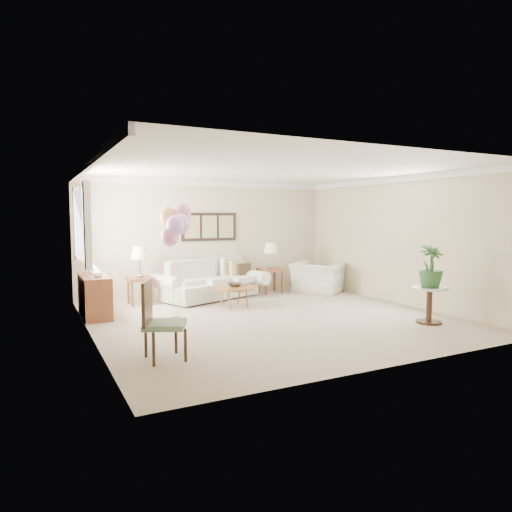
# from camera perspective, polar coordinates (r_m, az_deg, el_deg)

# --- Properties ---
(ground_plane) EXTENTS (6.00, 6.00, 0.00)m
(ground_plane) POSITION_cam_1_polar(r_m,az_deg,el_deg) (8.18, 1.72, -7.69)
(ground_plane) COLOR tan
(room_shell) EXTENTS (6.04, 6.04, 2.60)m
(room_shell) POSITION_cam_1_polar(r_m,az_deg,el_deg) (8.01, 0.74, 3.79)
(room_shell) COLOR beige
(room_shell) RESTS_ON ground
(wall_art_triptych) EXTENTS (1.35, 0.06, 0.65)m
(wall_art_triptych) POSITION_cam_1_polar(r_m,az_deg,el_deg) (10.68, -5.87, 3.65)
(wall_art_triptych) COLOR black
(wall_art_triptych) RESTS_ON ground
(sofa) EXTENTS (2.58, 1.54, 0.85)m
(sofa) POSITION_cam_1_polar(r_m,az_deg,el_deg) (9.99, -5.73, -3.43)
(sofa) COLOR white
(sofa) RESTS_ON ground
(end_table_left) EXTENTS (0.51, 0.46, 0.56)m
(end_table_left) POSITION_cam_1_polar(r_m,az_deg,el_deg) (9.60, -14.26, -3.12)
(end_table_left) COLOR brown
(end_table_left) RESTS_ON ground
(end_table_right) EXTENTS (0.54, 0.49, 0.58)m
(end_table_right) POSITION_cam_1_polar(r_m,az_deg,el_deg) (10.69, 1.84, -2.02)
(end_table_right) COLOR brown
(end_table_right) RESTS_ON ground
(lamp_left) EXTENTS (0.36, 0.36, 0.63)m
(lamp_left) POSITION_cam_1_polar(r_m,az_deg,el_deg) (9.54, -14.34, 0.29)
(lamp_left) COLOR gray
(lamp_left) RESTS_ON end_table_left
(lamp_right) EXTENTS (0.33, 0.33, 0.59)m
(lamp_right) POSITION_cam_1_polar(r_m,az_deg,el_deg) (10.64, 1.85, 0.89)
(lamp_right) COLOR gray
(lamp_right) RESTS_ON end_table_right
(coffee_table) EXTENTS (0.79, 0.79, 0.40)m
(coffee_table) POSITION_cam_1_polar(r_m,az_deg,el_deg) (9.05, -2.73, -4.07)
(coffee_table) COLOR #935B32
(coffee_table) RESTS_ON ground
(decor_bowl) EXTENTS (0.37, 0.37, 0.07)m
(decor_bowl) POSITION_cam_1_polar(r_m,az_deg,el_deg) (9.08, -2.69, -3.62)
(decor_bowl) COLOR #2D2723
(decor_bowl) RESTS_ON coffee_table
(armchair) EXTENTS (1.40, 1.43, 0.71)m
(armchair) POSITION_cam_1_polar(r_m,az_deg,el_deg) (10.85, 7.67, -2.68)
(armchair) COLOR white
(armchair) RESTS_ON ground
(side_table) EXTENTS (0.57, 0.57, 0.62)m
(side_table) POSITION_cam_1_polar(r_m,az_deg,el_deg) (8.20, 20.87, -4.68)
(side_table) COLOR silver
(side_table) RESTS_ON ground
(potted_plant) EXTENTS (0.44, 0.44, 0.71)m
(potted_plant) POSITION_cam_1_polar(r_m,az_deg,el_deg) (8.09, 20.99, -1.20)
(potted_plant) COLOR #27502A
(potted_plant) RESTS_ON side_table
(accent_chair) EXTENTS (0.66, 0.66, 1.01)m
(accent_chair) POSITION_cam_1_polar(r_m,az_deg,el_deg) (5.83, -12.04, -7.69)
(accent_chair) COLOR slate
(accent_chair) RESTS_ON ground
(credenza) EXTENTS (0.46, 1.20, 0.74)m
(credenza) POSITION_cam_1_polar(r_m,az_deg,el_deg) (8.70, -19.52, -4.73)
(credenza) COLOR brown
(credenza) RESTS_ON ground
(vase_white) EXTENTS (0.19, 0.19, 0.18)m
(vase_white) POSITION_cam_1_polar(r_m,az_deg,el_deg) (8.34, -19.22, -1.92)
(vase_white) COLOR silver
(vase_white) RESTS_ON credenza
(vase_sage) EXTENTS (0.25, 0.25, 0.21)m
(vase_sage) POSITION_cam_1_polar(r_m,az_deg,el_deg) (8.91, -19.71, -1.43)
(vase_sage) COLOR silver
(vase_sage) RESTS_ON credenza
(balloon_cluster) EXTENTS (0.58, 0.62, 2.03)m
(balloon_cluster) POSITION_cam_1_polar(r_m,az_deg,el_deg) (7.78, -10.05, 4.01)
(balloon_cluster) COLOR gray
(balloon_cluster) RESTS_ON ground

